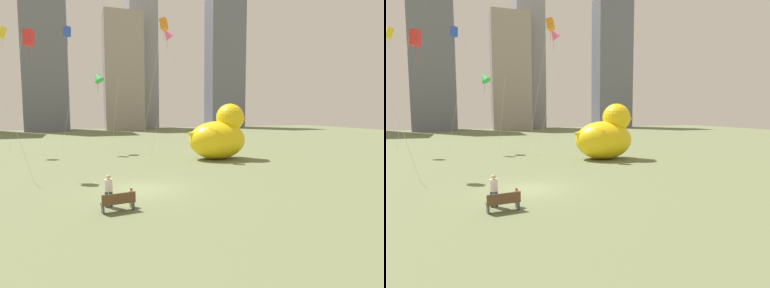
{
  "view_description": "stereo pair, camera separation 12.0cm",
  "coord_description": "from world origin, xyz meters",
  "views": [
    {
      "loc": [
        -3.72,
        -18.55,
        4.64
      ],
      "look_at": [
        4.1,
        2.86,
        2.3
      ],
      "focal_mm": 29.66,
      "sensor_mm": 36.0,
      "label": 1
    },
    {
      "loc": [
        -3.6,
        -18.59,
        4.64
      ],
      "look_at": [
        4.1,
        2.86,
        2.3
      ],
      "focal_mm": 29.66,
      "sensor_mm": 36.0,
      "label": 2
    }
  ],
  "objects": [
    {
      "name": "park_bench",
      "position": [
        -2.01,
        -3.91,
        0.47
      ],
      "size": [
        1.61,
        0.66,
        0.9
      ],
      "color": "brown",
      "rests_on": "ground"
    },
    {
      "name": "kite_blue",
      "position": [
        -4.35,
        21.18,
        13.58
      ],
      "size": [
        2.66,
        1.97,
        14.25
      ],
      "color": "silver",
      "rests_on": "ground"
    },
    {
      "name": "giant_inflatable_duck",
      "position": [
        9.4,
        9.55,
        2.3
      ],
      "size": [
        6.53,
        4.19,
        5.41
      ],
      "color": "yellow",
      "rests_on": "ground"
    },
    {
      "name": "kite_red",
      "position": [
        -6.71,
        7.16,
        9.81
      ],
      "size": [
        3.17,
        3.16,
        10.44
      ],
      "color": "silver",
      "rests_on": "ground"
    },
    {
      "name": "ground_plane",
      "position": [
        0.0,
        0.0,
        0.0
      ],
      "size": [
        140.0,
        140.0,
        0.0
      ],
      "primitive_type": "plane",
      "color": "#69744C"
    },
    {
      "name": "kite_orange",
      "position": [
        4.71,
        12.67,
        13.1
      ],
      "size": [
        2.76,
        2.18,
        13.83
      ],
      "color": "silver",
      "rests_on": "ground"
    },
    {
      "name": "person_child",
      "position": [
        -1.32,
        -3.34,
        0.52
      ],
      "size": [
        0.23,
        0.23,
        0.94
      ],
      "color": "silver",
      "rests_on": "ground"
    },
    {
      "name": "kite_yellow",
      "position": [
        -10.8,
        21.0,
        12.91
      ],
      "size": [
        2.36,
        2.33,
        13.64
      ],
      "color": "silver",
      "rests_on": "ground"
    },
    {
      "name": "kite_pink",
      "position": [
        5.76,
        15.28,
        12.95
      ],
      "size": [
        3.86,
        3.66,
        13.75
      ],
      "color": "silver",
      "rests_on": "ground"
    },
    {
      "name": "kite_green",
      "position": [
        -1.3,
        19.32,
        8.53
      ],
      "size": [
        3.08,
        3.79,
        9.31
      ],
      "color": "silver",
      "rests_on": "ground"
    },
    {
      "name": "person_adult",
      "position": [
        -2.36,
        -3.01,
        0.88
      ],
      "size": [
        0.39,
        0.39,
        1.6
      ],
      "color": "#38476B",
      "rests_on": "ground"
    },
    {
      "name": "city_skyline",
      "position": [
        0.59,
        67.25,
        17.77
      ],
      "size": [
        75.52,
        14.64,
        38.5
      ],
      "color": "gray",
      "rests_on": "ground"
    }
  ]
}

